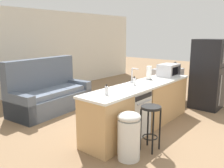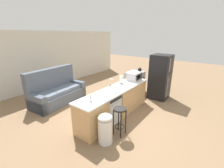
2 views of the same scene
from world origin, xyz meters
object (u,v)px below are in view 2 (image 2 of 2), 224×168
kettle (140,70)px  dish_soap_bottle (91,99)px  refrigerator (160,77)px  microwave (134,76)px  trash_bin (105,128)px  stove_range (135,82)px  paper_towel_roll (121,80)px  bar_stool (120,116)px  couch (56,92)px  dishwasher (108,108)px  soap_bottle (111,88)px

kettle → dish_soap_bottle: bearing=-172.7°
refrigerator → kettle: bearing=80.2°
microwave → trash_bin: size_ratio=0.68×
stove_range → paper_towel_roll: 1.84m
microwave → bar_stool: 1.98m
paper_towel_roll → stove_range: bearing=13.2°
microwave → bar_stool: microwave is taller
paper_towel_roll → trash_bin: bearing=-157.9°
stove_range → bar_stool: (-2.90, -1.16, 0.08)m
microwave → couch: size_ratio=0.24×
bar_stool → trash_bin: bearing=168.0°
trash_bin → dishwasher: bearing=34.6°
stove_range → dish_soap_bottle: size_ratio=5.11×
refrigerator → bar_stool: 2.92m
paper_towel_roll → bar_stool: 1.50m
refrigerator → microwave: refrigerator is taller
trash_bin → soap_bottle: bearing=30.6°
kettle → soap_bottle: bearing=-171.6°
refrigerator → kettle: size_ratio=8.43×
dishwasher → soap_bottle: 0.59m
soap_bottle → dish_soap_bottle: same height
stove_range → trash_bin: size_ratio=1.22×
refrigerator → couch: (-2.70, 2.94, -0.47)m
refrigerator → bar_stool: size_ratio=2.34×
stove_range → microwave: size_ratio=1.80×
couch → bar_stool: bearing=-93.8°
dish_soap_bottle → trash_bin: 0.78m
dishwasher → trash_bin: bearing=-145.4°
soap_bottle → dish_soap_bottle: (-0.88, -0.06, 0.00)m
kettle → refrigerator: bearing=-99.8°
dishwasher → bar_stool: dishwasher is taller
stove_range → kettle: size_ratio=4.39×
stove_range → kettle: bearing=-36.7°
microwave → dish_soap_bottle: 2.19m
dishwasher → bar_stool: 0.69m
soap_bottle → trash_bin: bearing=-149.4°
refrigerator → dish_soap_bottle: bearing=170.8°
paper_towel_roll → dishwasher: bearing=-170.5°
soap_bottle → bar_stool: soap_bottle is taller
stove_range → couch: couch is taller
microwave → dish_soap_bottle: size_ratio=2.84×
paper_towel_roll → dish_soap_bottle: 1.59m
soap_bottle → bar_stool: (-0.49, -0.66, -0.44)m
soap_bottle → kettle: 2.60m
dish_soap_bottle → couch: bearing=76.5°
kettle → couch: size_ratio=0.10×
refrigerator → dish_soap_bottle: (-3.28, 0.53, 0.11)m
stove_range → refrigerator: bearing=-90.0°
bar_stool → trash_bin: size_ratio=1.00×
stove_range → microwave: 1.35m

